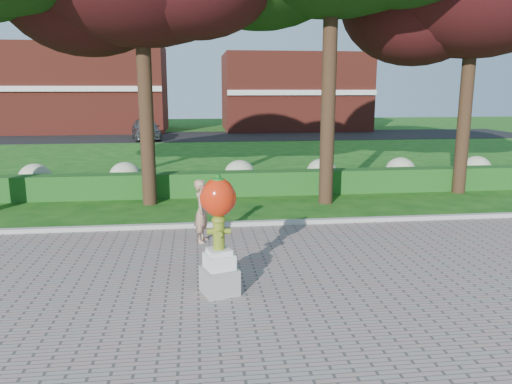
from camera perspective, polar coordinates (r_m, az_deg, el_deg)
ground at (r=10.17m, az=-3.49°, el=-8.73°), size 100.00×100.00×0.00m
walkway at (r=6.57m, az=-1.22°, el=-20.83°), size 40.00×14.00×0.04m
curb at (r=13.00m, az=-4.31°, el=-3.79°), size 40.00×0.18×0.15m
lawn_hedge at (r=16.82m, az=-4.97°, el=0.93°), size 24.00×0.70×0.80m
hydrangea_row at (r=17.80m, az=-3.25°, el=2.05°), size 20.10×1.10×0.99m
street at (r=37.68m, az=-6.11°, el=6.34°), size 50.00×8.00×0.02m
building_left at (r=44.53m, az=-19.57°, el=11.07°), size 14.00×8.00×7.00m
building_right at (r=44.34m, az=4.26°, el=11.32°), size 12.00×8.00×6.40m
hydrant_sculpture at (r=8.57m, az=-4.28°, el=-4.56°), size 0.72×0.72×2.11m
woman at (r=11.60m, az=-6.17°, el=-2.16°), size 0.47×0.61×1.48m
parked_car at (r=35.87m, az=-12.49°, el=7.07°), size 2.55×4.63×1.49m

